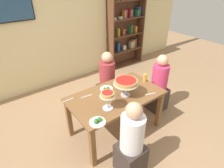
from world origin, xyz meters
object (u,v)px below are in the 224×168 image
cutlery_knife_far (87,96)px  dining_table (116,100)px  diner_head_east (159,87)px  cutlery_knife_near (118,82)px  salad_plate_near_diner (106,89)px  personal_pizza_stand (108,96)px  beer_glass_amber_tall (145,78)px  cutlery_fork_far (68,100)px  deep_dish_pizza_stand (126,83)px  bookshelf (126,25)px  water_glass_clear_near (127,82)px  television (10,9)px  cutlery_spare_fork (150,94)px  diner_near_left (131,145)px  cutlery_fork_near (125,78)px  diner_far_right (107,84)px  salad_plate_far_diner (98,121)px

cutlery_knife_far → dining_table: bearing=155.6°
diner_head_east → cutlery_knife_near: bearing=-21.3°
cutlery_knife_near → cutlery_knife_far: (-0.65, -0.05, 0.00)m
salad_plate_near_diner → personal_pizza_stand: bearing=-123.2°
beer_glass_amber_tall → cutlery_fork_far: (-1.32, 0.29, -0.07)m
personal_pizza_stand → cutlery_fork_far: 0.66m
salad_plate_near_diner → beer_glass_amber_tall: 0.71m
deep_dish_pizza_stand → salad_plate_near_diner: size_ratio=1.82×
bookshelf → beer_glass_amber_tall: bearing=-121.9°
water_glass_clear_near → cutlery_knife_far: 0.73m
water_glass_clear_near → beer_glass_amber_tall: bearing=-17.1°
bookshelf → diner_head_east: bearing=-113.0°
television → cutlery_knife_near: bearing=-59.1°
dining_table → diner_head_east: diner_head_east is taller
television → water_glass_clear_near: size_ratio=6.99×
personal_pizza_stand → cutlery_fork_far: personal_pizza_stand is taller
diner_head_east → cutlery_spare_fork: diner_head_east is taller
beer_glass_amber_tall → cutlery_spare_fork: 0.40m
television → cutlery_knife_near: (1.08, -1.81, -1.06)m
diner_near_left → cutlery_fork_near: diner_near_left is taller
bookshelf → beer_glass_amber_tall: (-1.23, -1.98, -0.32)m
diner_far_right → salad_plate_far_diner: (-0.89, -1.04, 0.27)m
cutlery_fork_far → bookshelf: bearing=-148.5°
deep_dish_pizza_stand → cutlery_fork_far: 0.90m
cutlery_knife_far → cutlery_spare_fork: bearing=154.5°
diner_head_east → personal_pizza_stand: 1.42m
dining_table → cutlery_fork_near: size_ratio=8.11×
dining_table → cutlery_knife_near: cutlery_knife_near is taller
dining_table → personal_pizza_stand: 0.46m
diner_far_right → deep_dish_pizza_stand: bearing=-15.2°
dining_table → bookshelf: 2.81m
deep_dish_pizza_stand → personal_pizza_stand: (-0.41, -0.10, -0.02)m
diner_far_right → beer_glass_amber_tall: diner_far_right is taller
personal_pizza_stand → cutlery_spare_fork: (0.74, -0.11, -0.20)m
salad_plate_near_diner → cutlery_spare_fork: bearing=-47.8°
salad_plate_far_diner → cutlery_fork_far: 0.68m
personal_pizza_stand → deep_dish_pizza_stand: bearing=14.0°
television → water_glass_clear_near: (1.15, -1.98, -1.00)m
salad_plate_near_diner → beer_glass_amber_tall: (0.69, -0.19, 0.06)m
water_glass_clear_near → cutlery_fork_far: (-0.99, 0.19, -0.06)m
television → salad_plate_far_diner: size_ratio=3.87×
cutlery_fork_far → cutlery_knife_near: bearing=176.3°
personal_pizza_stand → cutlery_knife_near: personal_pizza_stand is taller
bookshelf → cutlery_fork_near: 2.26m
cutlery_fork_near → cutlery_knife_far: (-0.85, -0.07, 0.00)m
dining_table → cutlery_fork_near: (0.46, 0.32, 0.10)m
television → personal_pizza_stand: (0.52, -2.30, -0.86)m
cutlery_fork_near → cutlery_fork_far: (-1.12, 0.00, 0.00)m
diner_head_east → cutlery_knife_near: diner_head_east is taller
television → beer_glass_amber_tall: (1.47, -2.08, -0.99)m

